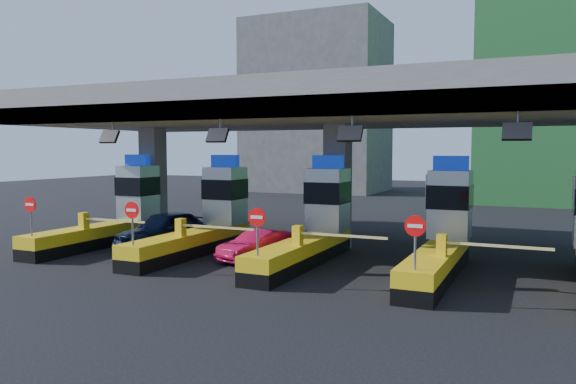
% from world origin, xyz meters
% --- Properties ---
extents(ground, '(120.00, 120.00, 0.00)m').
position_xyz_m(ground, '(0.00, 0.00, 0.00)').
color(ground, black).
rests_on(ground, ground).
extents(toll_canopy, '(28.00, 12.09, 7.00)m').
position_xyz_m(toll_canopy, '(0.00, 2.87, 6.13)').
color(toll_canopy, slate).
rests_on(toll_canopy, ground).
extents(toll_lane_far_left, '(4.43, 8.00, 4.16)m').
position_xyz_m(toll_lane_far_left, '(-10.00, 0.28, 1.40)').
color(toll_lane_far_left, black).
rests_on(toll_lane_far_left, ground).
extents(toll_lane_left, '(4.43, 8.00, 4.16)m').
position_xyz_m(toll_lane_left, '(-5.00, 0.28, 1.40)').
color(toll_lane_left, black).
rests_on(toll_lane_left, ground).
extents(toll_lane_center, '(4.43, 8.00, 4.16)m').
position_xyz_m(toll_lane_center, '(0.00, 0.28, 1.40)').
color(toll_lane_center, black).
rests_on(toll_lane_center, ground).
extents(toll_lane_right, '(4.43, 8.00, 4.16)m').
position_xyz_m(toll_lane_right, '(5.00, 0.28, 1.40)').
color(toll_lane_right, black).
rests_on(toll_lane_right, ground).
extents(bg_building_concrete, '(14.00, 10.00, 18.00)m').
position_xyz_m(bg_building_concrete, '(-14.00, 36.00, 9.00)').
color(bg_building_concrete, '#4C4C49').
rests_on(bg_building_concrete, ground).
extents(van, '(2.40, 5.04, 1.66)m').
position_xyz_m(van, '(-7.04, -0.05, 0.83)').
color(van, black).
rests_on(van, ground).
extents(red_car, '(2.45, 3.88, 1.21)m').
position_xyz_m(red_car, '(-1.92, -0.73, 0.60)').
color(red_car, '#AB0D39').
rests_on(red_car, ground).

